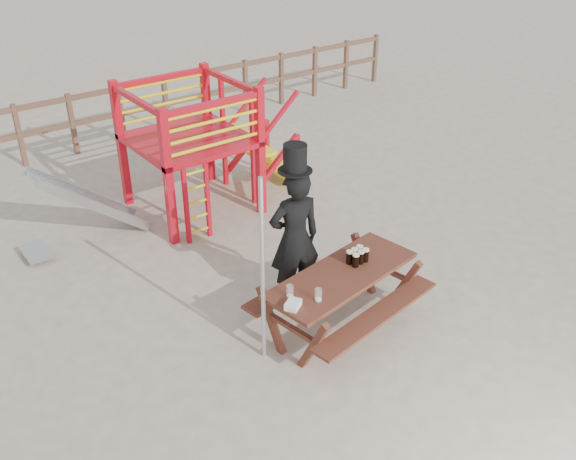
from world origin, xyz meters
name	(u,v)px	position (x,y,z in m)	size (l,w,h in m)	color
ground	(324,319)	(0.00, 0.00, 0.00)	(60.00, 60.00, 0.00)	#BDAC93
back_fence	(96,112)	(0.00, 7.00, 0.74)	(15.09, 0.09, 1.20)	brown
playground_fort	(186,149)	(0.12, 3.58, 1.07)	(4.71, 1.84, 2.10)	red
picnic_table	(341,293)	(0.07, -0.22, 0.49)	(2.18, 1.66, 0.77)	maroon
man_with_hat	(295,235)	(-0.05, 0.55, 0.97)	(0.76, 0.59, 2.17)	black
metal_pole	(263,274)	(-0.99, -0.12, 1.14)	(0.05, 0.05, 2.28)	#B2B2B7
parasol_base	(383,258)	(1.53, 0.52, 0.07)	(0.56, 0.56, 0.24)	#38383D
paper_bag	(293,305)	(-0.80, -0.40, 0.81)	(0.18, 0.14, 0.08)	white
stout_pints	(358,256)	(0.38, -0.14, 0.86)	(0.27, 0.19, 0.17)	black
empty_glasses	(304,293)	(-0.60, -0.35, 0.84)	(0.29, 0.32, 0.15)	silver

